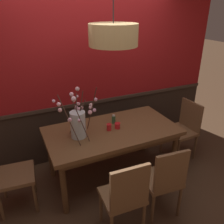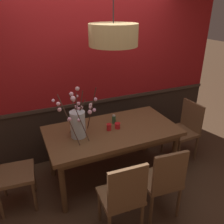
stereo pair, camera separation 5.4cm
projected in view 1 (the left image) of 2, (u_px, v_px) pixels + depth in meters
ground_plane at (112, 175)px, 3.40m from camera, size 24.00×24.00×0.00m
back_wall at (90, 64)px, 3.42m from camera, size 4.23×0.14×2.94m
dining_table at (112, 135)px, 3.11m from camera, size 1.72×0.92×0.76m
chair_head_east_end at (184, 127)px, 3.67m from camera, size 0.43×0.46×0.91m
chair_near_side_right at (164, 179)px, 2.58m from camera, size 0.44×0.44×0.92m
chair_near_side_left at (125, 195)px, 2.34m from camera, size 0.44×0.40×0.93m
chair_head_west_end at (7, 172)px, 2.67m from camera, size 0.47×0.47×0.94m
chair_far_side_right at (101, 115)px, 3.99m from camera, size 0.42×0.43×0.96m
chair_far_side_left at (72, 122)px, 3.81m from camera, size 0.43×0.45×0.92m
vase_with_blossoms at (78, 123)px, 2.83m from camera, size 0.55×0.39×0.66m
candle_holder_nearer_center at (117, 126)px, 3.08m from camera, size 0.07×0.07×0.08m
candle_holder_nearer_edge at (109, 127)px, 3.03m from camera, size 0.07×0.07×0.09m
condiment_bottle at (114, 119)px, 3.21m from camera, size 0.05×0.05×0.13m
pendant_lamp at (113, 35)px, 2.59m from camera, size 0.55×0.55×1.11m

